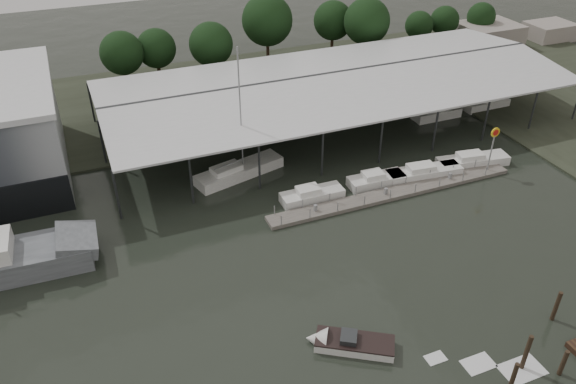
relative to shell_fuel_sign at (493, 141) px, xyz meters
name	(u,v)px	position (x,y,z in m)	size (l,w,h in m)	color
ground	(300,294)	(-27.00, -9.99, -3.93)	(200.00, 200.00, 0.00)	black
land_strip_far	(182,101)	(-27.00, 32.01, -3.83)	(140.00, 30.00, 0.30)	#343A2C
covered_boat_shed	(337,77)	(-10.00, 18.01, 2.20)	(58.24, 24.00, 6.96)	silver
floating_dock	(394,193)	(-12.00, 0.01, -3.72)	(28.00, 2.00, 1.40)	slate
shell_fuel_sign	(493,141)	(0.00, 0.00, 0.00)	(1.10, 0.18, 5.55)	gray
distant_commercial_buildings	(507,34)	(32.03, 34.70, -2.08)	(22.00, 8.00, 4.00)	gray
white_sailboat	(238,171)	(-25.88, 9.74, -3.27)	(10.51, 5.11, 14.67)	white
speedboat_underway	(347,343)	(-25.96, -16.43, -3.53)	(15.62, 10.33, 2.00)	white
moored_cruiser_0	(312,195)	(-20.35, 2.37, -3.31)	(6.58, 2.27, 1.70)	white
moored_cruiser_1	(376,180)	(-12.73, 2.47, -3.31)	(6.32, 2.46, 1.70)	white
moored_cruiser_2	(423,172)	(-7.14, 1.87, -3.31)	(8.63, 3.10, 1.70)	white
moored_cruiser_3	(472,161)	(-0.55, 1.97, -3.31)	(8.51, 3.39, 1.70)	white
mooring_pilings	(561,366)	(-13.58, -24.45, -2.84)	(7.82, 8.63, 3.80)	#35261A
horizon_tree_line	(296,29)	(-7.16, 37.61, 2.50)	(66.26, 11.99, 11.63)	black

